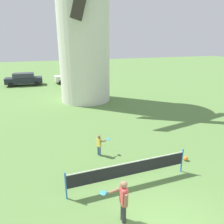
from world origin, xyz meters
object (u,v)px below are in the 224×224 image
(tennis_net, at_px, (129,169))
(stray_ball, at_px, (186,158))
(parked_car_black, at_px, (24,79))
(windmill, at_px, (83,16))
(parked_car_cream, at_px, (71,77))
(player_near, at_px, (123,199))
(player_far, at_px, (100,144))

(tennis_net, xyz_separation_m, stray_ball, (3.29, 0.68, -0.57))
(tennis_net, distance_m, parked_car_black, 23.33)
(windmill, distance_m, parked_car_cream, 11.65)
(stray_ball, bearing_deg, parked_car_cream, 94.18)
(tennis_net, relative_size, player_near, 3.40)
(player_far, distance_m, stray_ball, 4.23)
(windmill, xyz_separation_m, parked_car_black, (-5.71, 9.74, -6.64))
(player_near, height_order, stray_ball, player_near)
(parked_car_cream, bearing_deg, player_near, -96.22)
(player_far, height_order, parked_car_black, parked_car_black)
(stray_ball, distance_m, parked_car_cream, 22.16)
(parked_car_black, bearing_deg, player_far, -79.35)
(windmill, bearing_deg, player_near, -99.30)
(tennis_net, height_order, player_far, tennis_net)
(windmill, height_order, player_far, windmill)
(player_far, relative_size, parked_car_cream, 0.25)
(player_near, distance_m, player_far, 4.31)
(player_near, height_order, player_far, player_near)
(tennis_net, xyz_separation_m, parked_car_cream, (1.68, 22.77, 0.13))
(tennis_net, relative_size, parked_car_cream, 1.17)
(windmill, relative_size, tennis_net, 3.01)
(player_near, relative_size, player_far, 1.36)
(tennis_net, relative_size, parked_car_black, 1.12)
(player_near, distance_m, stray_ball, 4.92)
(stray_ball, bearing_deg, parked_car_black, 108.74)
(tennis_net, bearing_deg, parked_car_cream, 85.79)
(player_near, bearing_deg, parked_car_cream, 83.78)
(parked_car_black, height_order, parked_car_cream, same)
(player_far, bearing_deg, parked_car_black, 100.65)
(windmill, height_order, stray_ball, windmill)
(windmill, bearing_deg, parked_car_black, 120.36)
(player_far, distance_m, parked_car_black, 20.68)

